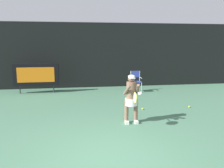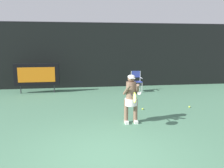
{
  "view_description": "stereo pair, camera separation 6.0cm",
  "coord_description": "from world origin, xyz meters",
  "views": [
    {
      "loc": [
        -0.55,
        -4.5,
        2.48
      ],
      "look_at": [
        0.64,
        3.45,
        1.05
      ],
      "focal_mm": 36.47,
      "sensor_mm": 36.0,
      "label": 1
    },
    {
      "loc": [
        -0.5,
        -4.51,
        2.48
      ],
      "look_at": [
        0.64,
        3.45,
        1.05
      ],
      "focal_mm": 36.47,
      "sensor_mm": 36.0,
      "label": 2
    }
  ],
  "objects": [
    {
      "name": "tennis_player",
      "position": [
        1.07,
        2.24,
        0.85
      ],
      "size": [
        0.52,
        0.59,
        1.54
      ],
      "color": "white",
      "rests_on": "ground"
    },
    {
      "name": "scoreboard",
      "position": [
        -2.64,
        7.24,
        0.95
      ],
      "size": [
        2.2,
        0.21,
        1.5
      ],
      "color": "black",
      "rests_on": "ground"
    },
    {
      "name": "ground",
      "position": [
        0.0,
        -0.19,
        -0.01
      ],
      "size": [
        18.0,
        22.0,
        0.03
      ],
      "color": "#467257"
    },
    {
      "name": "backdrop_screen",
      "position": [
        0.0,
        8.5,
        1.81
      ],
      "size": [
        18.0,
        0.12,
        3.66
      ],
      "color": "black",
      "rests_on": "ground"
    },
    {
      "name": "tennis_ball_loose",
      "position": [
        1.84,
        3.58,
        0.03
      ],
      "size": [
        0.07,
        0.07,
        0.07
      ],
      "color": "#CCDB3D",
      "rests_on": "ground"
    },
    {
      "name": "water_bottle",
      "position": [
        1.93,
        6.38,
        0.12
      ],
      "size": [
        0.07,
        0.07,
        0.27
      ],
      "color": "silver",
      "rests_on": "ground"
    },
    {
      "name": "tennis_ball_spare",
      "position": [
        3.74,
        3.6,
        0.03
      ],
      "size": [
        0.07,
        0.07,
        0.07
      ],
      "color": "#CCDB3D",
      "rests_on": "ground"
    },
    {
      "name": "tennis_racket",
      "position": [
        1.04,
        1.68,
        0.96
      ],
      "size": [
        0.03,
        0.6,
        0.31
      ],
      "rotation": [
        0.0,
        0.0,
        -0.25
      ],
      "color": "black"
    },
    {
      "name": "umpire_chair",
      "position": [
        2.4,
        6.83,
        0.62
      ],
      "size": [
        0.52,
        0.44,
        1.08
      ],
      "color": "#B7B7BC",
      "rests_on": "ground"
    }
  ]
}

